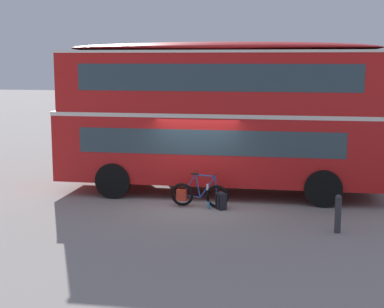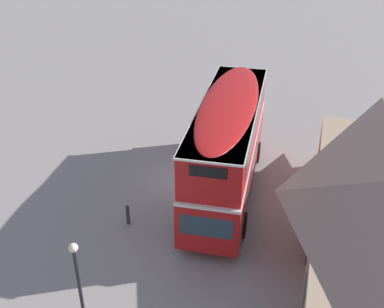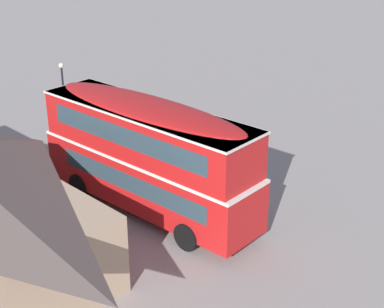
# 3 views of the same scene
# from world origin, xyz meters

# --- Properties ---
(ground_plane) EXTENTS (120.00, 120.00, 0.00)m
(ground_plane) POSITION_xyz_m (0.00, 0.00, 0.00)
(ground_plane) COLOR gray
(double_decker_bus) EXTENTS (10.31, 2.83, 4.79)m
(double_decker_bus) POSITION_xyz_m (0.51, 1.47, 2.64)
(double_decker_bus) COLOR black
(double_decker_bus) RESTS_ON ground
(touring_bicycle) EXTENTS (1.72, 0.46, 1.01)m
(touring_bicycle) POSITION_xyz_m (0.12, -0.38, 0.37)
(touring_bicycle) COLOR black
(touring_bicycle) RESTS_ON ground
(backpack_on_ground) EXTENTS (0.35, 0.36, 0.53)m
(backpack_on_ground) POSITION_xyz_m (0.84, -0.53, 0.27)
(backpack_on_ground) COLOR black
(backpack_on_ground) RESTS_ON ground
(water_bottle_blue_sports) EXTENTS (0.08, 0.08, 0.24)m
(water_bottle_blue_sports) POSITION_xyz_m (0.48, -0.57, 0.11)
(water_bottle_blue_sports) COLOR #338CBF
(water_bottle_blue_sports) RESTS_ON ground
(street_lamp) EXTENTS (0.28, 0.28, 4.10)m
(street_lamp) POSITION_xyz_m (10.11, -1.34, 2.57)
(street_lamp) COLOR black
(street_lamp) RESTS_ON ground
(kerb_bollard) EXTENTS (0.16, 0.16, 0.97)m
(kerb_bollard) POSITION_xyz_m (4.01, -2.22, 0.50)
(kerb_bollard) COLOR #333338
(kerb_bollard) RESTS_ON ground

